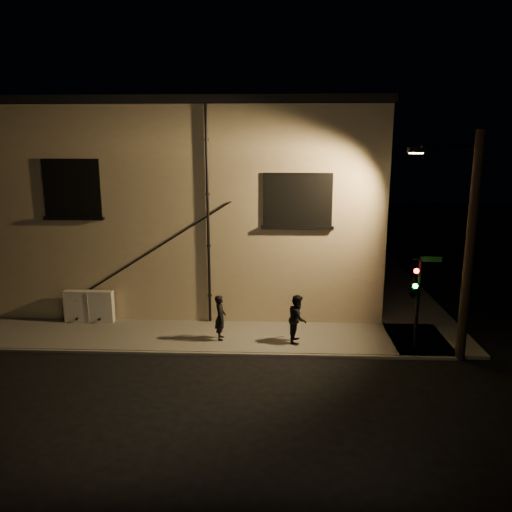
{
  "coord_description": "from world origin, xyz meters",
  "views": [
    {
      "loc": [
        0.85,
        -15.8,
        7.07
      ],
      "look_at": [
        0.08,
        1.8,
        3.08
      ],
      "focal_mm": 35.0,
      "sensor_mm": 36.0,
      "label": 1
    }
  ],
  "objects_px": {
    "pedestrian_a": "(220,317)",
    "pedestrian_b": "(298,318)",
    "streetlamp_pole": "(467,243)",
    "utility_cabinet": "(89,306)",
    "traffic_signal": "(414,288)"
  },
  "relations": [
    {
      "from": "streetlamp_pole",
      "to": "utility_cabinet",
      "type": "bearing_deg",
      "value": 168.89
    },
    {
      "from": "pedestrian_b",
      "to": "streetlamp_pole",
      "type": "relative_size",
      "value": 0.23
    },
    {
      "from": "utility_cabinet",
      "to": "pedestrian_a",
      "type": "xyz_separation_m",
      "value": [
        5.4,
        -1.57,
        0.19
      ]
    },
    {
      "from": "pedestrian_a",
      "to": "traffic_signal",
      "type": "bearing_deg",
      "value": -100.5
    },
    {
      "from": "traffic_signal",
      "to": "streetlamp_pole",
      "type": "distance_m",
      "value": 2.24
    },
    {
      "from": "traffic_signal",
      "to": "pedestrian_b",
      "type": "bearing_deg",
      "value": 172.28
    },
    {
      "from": "pedestrian_b",
      "to": "traffic_signal",
      "type": "bearing_deg",
      "value": -90.63
    },
    {
      "from": "pedestrian_b",
      "to": "streetlamp_pole",
      "type": "bearing_deg",
      "value": -93.47
    },
    {
      "from": "pedestrian_a",
      "to": "pedestrian_b",
      "type": "xyz_separation_m",
      "value": [
        2.78,
        -0.09,
        0.04
      ]
    },
    {
      "from": "pedestrian_a",
      "to": "streetlamp_pole",
      "type": "height_order",
      "value": "streetlamp_pole"
    },
    {
      "from": "pedestrian_b",
      "to": "streetlamp_pole",
      "type": "height_order",
      "value": "streetlamp_pole"
    },
    {
      "from": "traffic_signal",
      "to": "streetlamp_pole",
      "type": "height_order",
      "value": "streetlamp_pole"
    },
    {
      "from": "streetlamp_pole",
      "to": "pedestrian_a",
      "type": "bearing_deg",
      "value": 172.38
    },
    {
      "from": "traffic_signal",
      "to": "streetlamp_pole",
      "type": "xyz_separation_m",
      "value": [
        1.45,
        -0.47,
        1.64
      ]
    },
    {
      "from": "pedestrian_a",
      "to": "pedestrian_b",
      "type": "distance_m",
      "value": 2.78
    }
  ]
}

